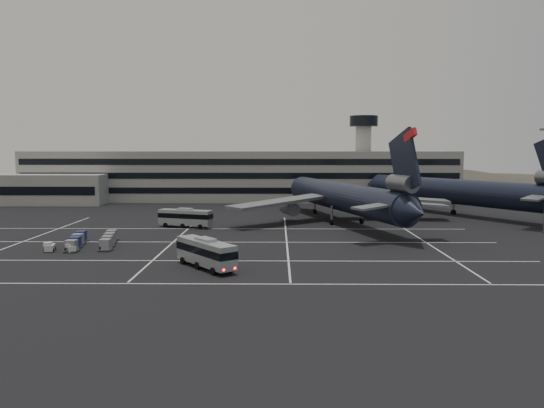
# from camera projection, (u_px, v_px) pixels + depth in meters

# --- Properties ---
(ground) EXTENTS (260.00, 260.00, 0.00)m
(ground) POSITION_uv_depth(u_px,v_px,m) (208.00, 247.00, 79.89)
(ground) COLOR black
(ground) RESTS_ON ground
(lane_markings) EXTENTS (90.00, 55.62, 0.01)m
(lane_markings) POSITION_uv_depth(u_px,v_px,m) (215.00, 246.00, 80.60)
(lane_markings) COLOR silver
(lane_markings) RESTS_ON ground
(terminal) EXTENTS (125.00, 26.00, 24.00)m
(terminal) POSITION_uv_depth(u_px,v_px,m) (230.00, 176.00, 149.95)
(terminal) COLOR gray
(terminal) RESTS_ON ground
(hills) EXTENTS (352.00, 180.00, 44.00)m
(hills) POSITION_uv_depth(u_px,v_px,m) (294.00, 206.00, 250.01)
(hills) COLOR #38332B
(hills) RESTS_ON ground
(trijet_main) EXTENTS (45.35, 56.47, 18.08)m
(trijet_main) POSITION_uv_depth(u_px,v_px,m) (344.00, 197.00, 104.52)
(trijet_main) COLOR black
(trijet_main) RESTS_ON ground
(trijet_far) EXTENTS (37.25, 51.20, 18.08)m
(trijet_far) POSITION_uv_depth(u_px,v_px,m) (458.00, 191.00, 117.54)
(trijet_far) COLOR black
(trijet_far) RESTS_ON ground
(bus_near) EXTENTS (8.59, 10.01, 3.80)m
(bus_near) POSITION_uv_depth(u_px,v_px,m) (206.00, 252.00, 65.40)
(bus_near) COLOR #9FA2A7
(bus_near) RESTS_ON ground
(bus_far) EXTENTS (10.59, 5.44, 3.65)m
(bus_far) POSITION_uv_depth(u_px,v_px,m) (185.00, 217.00, 99.23)
(bus_far) COLOR #9FA2A7
(bus_far) RESTS_ON ground
(tug_a) EXTENTS (1.73, 2.38, 1.38)m
(tug_a) POSITION_uv_depth(u_px,v_px,m) (50.00, 247.00, 76.23)
(tug_a) COLOR beige
(tug_a) RESTS_ON ground
(tug_b) EXTENTS (1.90, 2.26, 1.26)m
(tug_b) POSITION_uv_depth(u_px,v_px,m) (72.00, 248.00, 75.79)
(tug_b) COLOR beige
(tug_b) RESTS_ON ground
(uld_cluster) EXTENTS (8.44, 11.57, 1.73)m
(uld_cluster) POSITION_uv_depth(u_px,v_px,m) (93.00, 241.00, 80.41)
(uld_cluster) COLOR #2D2D30
(uld_cluster) RESTS_ON ground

